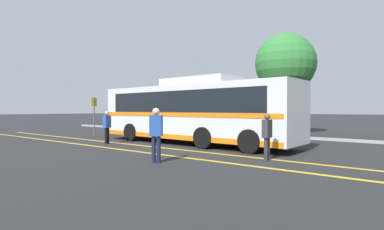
{
  "coord_description": "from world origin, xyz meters",
  "views": [
    {
      "loc": [
        10.6,
        -12.43,
        1.8
      ],
      "look_at": [
        1.0,
        0.03,
        1.51
      ],
      "focal_mm": 28.0,
      "sensor_mm": 36.0,
      "label": 1
    }
  ],
  "objects_px": {
    "transit_bus": "(192,111)",
    "pedestrian_1": "(156,131)",
    "tree_0": "(285,64)",
    "parked_car_0": "(141,123)",
    "bus_stop_sign": "(94,112)",
    "pedestrian_2": "(107,125)",
    "parked_car_1": "(208,125)",
    "pedestrian_0": "(267,134)"
  },
  "relations": [
    {
      "from": "transit_bus",
      "to": "pedestrian_1",
      "type": "bearing_deg",
      "value": -152.31
    },
    {
      "from": "transit_bus",
      "to": "tree_0",
      "type": "xyz_separation_m",
      "value": [
        1.45,
        9.51,
        3.49
      ]
    },
    {
      "from": "parked_car_0",
      "to": "bus_stop_sign",
      "type": "bearing_deg",
      "value": -162.98
    },
    {
      "from": "pedestrian_2",
      "to": "bus_stop_sign",
      "type": "bearing_deg",
      "value": 49.49
    },
    {
      "from": "tree_0",
      "to": "pedestrian_2",
      "type": "bearing_deg",
      "value": -112.17
    },
    {
      "from": "tree_0",
      "to": "bus_stop_sign",
      "type": "bearing_deg",
      "value": -130.23
    },
    {
      "from": "parked_car_0",
      "to": "tree_0",
      "type": "relative_size",
      "value": 0.65
    },
    {
      "from": "parked_car_1",
      "to": "tree_0",
      "type": "xyz_separation_m",
      "value": [
        3.71,
        4.72,
        4.54
      ]
    },
    {
      "from": "pedestrian_0",
      "to": "pedestrian_2",
      "type": "height_order",
      "value": "pedestrian_2"
    },
    {
      "from": "transit_bus",
      "to": "pedestrian_0",
      "type": "distance_m",
      "value": 5.88
    },
    {
      "from": "transit_bus",
      "to": "pedestrian_0",
      "type": "xyz_separation_m",
      "value": [
        5.26,
        -2.51,
        -0.79
      ]
    },
    {
      "from": "transit_bus",
      "to": "parked_car_0",
      "type": "relative_size",
      "value": 2.43
    },
    {
      "from": "pedestrian_1",
      "to": "parked_car_0",
      "type": "bearing_deg",
      "value": 108.79
    },
    {
      "from": "transit_bus",
      "to": "parked_car_1",
      "type": "bearing_deg",
      "value": 27.7
    },
    {
      "from": "parked_car_1",
      "to": "bus_stop_sign",
      "type": "distance_m",
      "value": 7.72
    },
    {
      "from": "parked_car_0",
      "to": "pedestrian_0",
      "type": "bearing_deg",
      "value": -118.51
    },
    {
      "from": "transit_bus",
      "to": "parked_car_1",
      "type": "distance_m",
      "value": 5.41
    },
    {
      "from": "pedestrian_2",
      "to": "tree_0",
      "type": "distance_m",
      "value": 13.9
    },
    {
      "from": "pedestrian_1",
      "to": "bus_stop_sign",
      "type": "height_order",
      "value": "bus_stop_sign"
    },
    {
      "from": "transit_bus",
      "to": "parked_car_1",
      "type": "height_order",
      "value": "transit_bus"
    },
    {
      "from": "bus_stop_sign",
      "to": "tree_0",
      "type": "relative_size",
      "value": 0.35
    },
    {
      "from": "transit_bus",
      "to": "pedestrian_2",
      "type": "bearing_deg",
      "value": 130.16
    },
    {
      "from": "parked_car_0",
      "to": "pedestrian_1",
      "type": "xyz_separation_m",
      "value": [
        11.78,
        -10.15,
        0.41
      ]
    },
    {
      "from": "bus_stop_sign",
      "to": "tree_0",
      "type": "distance_m",
      "value": 14.12
    },
    {
      "from": "pedestrian_0",
      "to": "pedestrian_2",
      "type": "xyz_separation_m",
      "value": [
        -8.81,
        -0.23,
        0.04
      ]
    },
    {
      "from": "parked_car_0",
      "to": "tree_0",
      "type": "height_order",
      "value": "tree_0"
    },
    {
      "from": "parked_car_0",
      "to": "pedestrian_2",
      "type": "distance_m",
      "value": 9.63
    },
    {
      "from": "parked_car_0",
      "to": "tree_0",
      "type": "bearing_deg",
      "value": -68.48
    },
    {
      "from": "transit_bus",
      "to": "bus_stop_sign",
      "type": "bearing_deg",
      "value": 99.49
    },
    {
      "from": "transit_bus",
      "to": "parked_car_0",
      "type": "height_order",
      "value": "transit_bus"
    },
    {
      "from": "transit_bus",
      "to": "pedestrian_1",
      "type": "distance_m",
      "value": 5.79
    },
    {
      "from": "parked_car_1",
      "to": "pedestrian_1",
      "type": "xyz_separation_m",
      "value": [
        4.72,
        -9.99,
        0.38
      ]
    },
    {
      "from": "pedestrian_0",
      "to": "bus_stop_sign",
      "type": "relative_size",
      "value": 0.63
    },
    {
      "from": "pedestrian_1",
      "to": "parked_car_1",
      "type": "bearing_deg",
      "value": 84.8
    },
    {
      "from": "pedestrian_1",
      "to": "tree_0",
      "type": "xyz_separation_m",
      "value": [
        -1.01,
        14.71,
        4.16
      ]
    },
    {
      "from": "parked_car_0",
      "to": "pedestrian_1",
      "type": "distance_m",
      "value": 15.56
    },
    {
      "from": "bus_stop_sign",
      "to": "parked_car_1",
      "type": "bearing_deg",
      "value": -39.4
    },
    {
      "from": "transit_bus",
      "to": "tree_0",
      "type": "height_order",
      "value": "tree_0"
    },
    {
      "from": "parked_car_0",
      "to": "pedestrian_2",
      "type": "relative_size",
      "value": 2.81
    },
    {
      "from": "pedestrian_0",
      "to": "tree_0",
      "type": "bearing_deg",
      "value": -162.61
    },
    {
      "from": "parked_car_1",
      "to": "bus_stop_sign",
      "type": "height_order",
      "value": "bus_stop_sign"
    },
    {
      "from": "parked_car_0",
      "to": "parked_car_1",
      "type": "distance_m",
      "value": 7.07
    }
  ]
}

